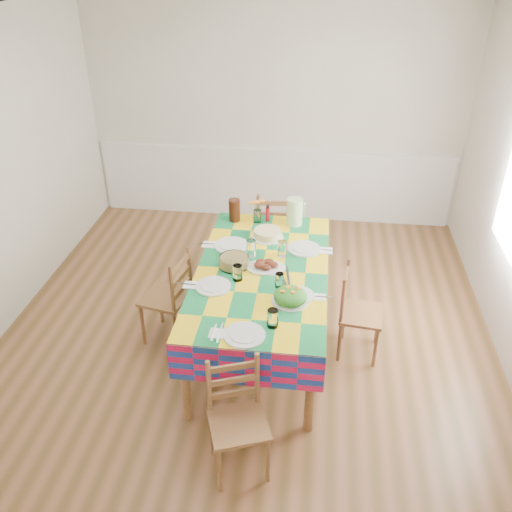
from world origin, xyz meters
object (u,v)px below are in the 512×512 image
Objects in this scene: meat_platter at (266,266)px; chair_left at (170,298)px; dining_table at (262,279)px; chair_far at (276,231)px; chair_right at (357,313)px; chair_near at (237,420)px; green_pitcher at (295,212)px; tea_pitcher at (235,210)px.

chair_left reaches higher than meat_platter.
dining_table is 2.14× the size of chair_far.
chair_far is 1.52m from chair_right.
chair_near is (-0.04, -1.32, -0.39)m from meat_platter.
dining_table is 2.36× the size of chair_near.
chair_left is at bearing 101.72° from chair_near.
meat_platter is at bearing 95.24° from chair_right.
chair_far reaches higher than meat_platter.
green_pitcher is at bearing 142.16° from chair_left.
tea_pitcher is at bearing 61.17° from chair_right.
chair_left is 1.64m from chair_right.
tea_pitcher is 1.55m from chair_right.
dining_table is 9.27× the size of tea_pitcher.
chair_right is (0.82, -1.28, -0.05)m from chair_far.
green_pitcher is 1.17m from chair_right.
meat_platter is at bearing 88.16° from chair_far.
tea_pitcher is at bearing 115.31° from meat_platter.
green_pitcher reaches higher than meat_platter.
tea_pitcher is at bearing 164.85° from chair_left.
tea_pitcher reaches higher than chair_near.
chair_far is at bearing 91.10° from meat_platter.
chair_left is at bearing -179.39° from dining_table.
meat_platter reaches higher than dining_table.
chair_left reaches higher than dining_table.
chair_far is at bearing 89.90° from dining_table.
chair_far reaches higher than chair_left.
chair_left is at bearing 97.56° from chair_right.
chair_near reaches higher than chair_right.
chair_right is (0.61, -0.85, -0.51)m from green_pitcher.
chair_near is at bearing -91.75° from meat_platter.
green_pitcher is 0.31× the size of chair_near.
dining_table is at bearing -66.93° from tea_pitcher.
tea_pitcher is at bearing 179.42° from green_pitcher.
tea_pitcher is (-0.37, 0.87, 0.20)m from dining_table.
tea_pitcher is 0.71m from chair_far.
tea_pitcher is at bearing 45.61° from chair_far.
meat_platter is 0.40× the size of chair_right.
dining_table is 6.04× the size of meat_platter.
chair_far is (0.02, 2.58, 0.04)m from chair_near.
dining_table is 1.32m from chair_near.
tea_pitcher is 0.23× the size of chair_far.
chair_near is 0.90× the size of chair_far.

